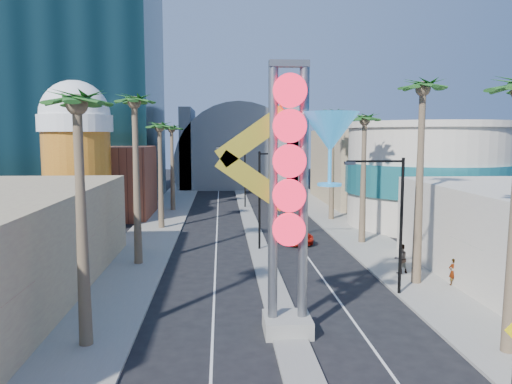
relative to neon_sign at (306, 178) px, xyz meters
name	(u,v)px	position (x,y,z in m)	size (l,w,h in m)	color
ground	(297,361)	(-0.82, -2.96, -7.31)	(240.00, 240.00, 0.00)	black
sidewalk_west	(162,220)	(-10.32, 32.04, -7.23)	(5.00, 100.00, 0.15)	gray
sidewalk_east	(334,218)	(8.68, 32.04, -7.23)	(5.00, 100.00, 0.15)	gray
median	(248,215)	(-0.82, 35.04, -7.23)	(1.60, 84.00, 0.15)	gray
hotel_tower	(80,19)	(-22.82, 49.04, 17.69)	(20.00, 20.00, 50.00)	black
brick_filler_west	(107,182)	(-16.82, 35.04, -3.31)	(10.00, 10.00, 8.00)	brown
filler_east	(360,167)	(15.18, 45.04, -2.31)	(10.00, 20.00, 10.00)	tan
beer_mug	(76,150)	(-17.82, 27.04, 0.54)	(7.00, 7.00, 14.50)	#B14A17
turquoise_building	(427,175)	(17.18, 27.04, -2.06)	(16.60, 16.60, 10.60)	beige
canopy	(238,163)	(-0.82, 69.04, -3.00)	(22.00, 16.00, 22.00)	slate
neon_sign	(306,178)	(0.00, 0.00, 0.00)	(6.53, 2.60, 12.55)	gray
streetlight_0	(266,190)	(-0.27, 17.04, -2.43)	(3.79, 0.25, 8.00)	black
streetlight_1	(241,170)	(-1.36, 41.04, -2.43)	(3.79, 0.25, 8.00)	black
streetlight_2	(393,213)	(5.91, 5.04, -2.47)	(3.45, 0.25, 8.00)	black
palm_0	(77,119)	(-9.82, -0.96, 2.62)	(2.40, 2.40, 11.70)	brown
palm_1	(135,113)	(-9.82, 13.04, 3.52)	(2.40, 2.40, 12.70)	brown
palm_2	(160,133)	(-9.82, 27.04, 2.17)	(2.40, 2.40, 11.20)	brown
palm_3	(172,134)	(-9.82, 39.04, 2.17)	(2.40, 2.40, 11.20)	brown
palm_5	(422,101)	(8.18, 7.04, 3.96)	(2.40, 2.40, 13.20)	brown
palm_6	(365,127)	(8.18, 19.04, 2.62)	(2.40, 2.40, 11.70)	brown
palm_7	(333,121)	(8.18, 31.04, 3.52)	(2.40, 2.40, 12.70)	brown
red_pickup	(295,234)	(2.49, 19.95, -6.60)	(2.34, 5.07, 1.41)	#B8190E
pedestrian_a	(453,272)	(10.21, 6.31, -6.32)	(0.61, 0.40, 1.68)	gray
pedestrian_b	(401,259)	(7.96, 9.16, -6.18)	(0.95, 0.74, 1.96)	gray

